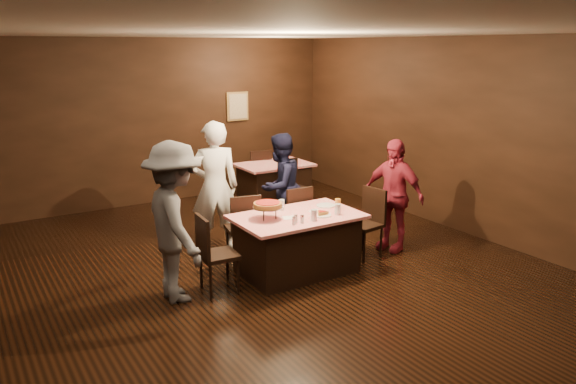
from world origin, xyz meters
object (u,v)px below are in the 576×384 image
at_px(chair_end_right, 364,223).
at_px(diner_grey_knit, 175,222).
at_px(diner_navy_hoodie, 280,187).
at_px(plate_empty, 326,206).
at_px(chair_back_far, 258,173).
at_px(chair_far_right, 292,218).
at_px(main_table, 297,244).
at_px(pizza_stand, 268,205).
at_px(diner_red_shirt, 393,195).
at_px(glass_amber, 338,204).
at_px(back_table, 274,184).
at_px(chair_far_left, 242,227).
at_px(glass_front_left, 314,215).
at_px(glass_front_right, 338,209).
at_px(chair_end_left, 219,253).
at_px(glass_back, 282,205).
at_px(diner_white_jacket, 215,187).
at_px(chair_back_near, 294,187).

relative_size(chair_end_right, diner_grey_knit, 0.51).
xyz_separation_m(diner_navy_hoodie, plate_empty, (0.03, -1.14, -0.03)).
relative_size(chair_back_far, plate_empty, 3.80).
bearing_deg(chair_far_right, chair_back_far, -109.47).
xyz_separation_m(main_table, pizza_stand, (-0.40, 0.05, 0.57)).
xyz_separation_m(diner_red_shirt, plate_empty, (-1.08, 0.13, -0.03)).
xyz_separation_m(diner_grey_knit, glass_amber, (2.19, -0.12, -0.08)).
xyz_separation_m(back_table, chair_far_left, (-1.77, -2.18, 0.09)).
xyz_separation_m(main_table, glass_amber, (0.60, -0.05, 0.46)).
bearing_deg(diner_red_shirt, plate_empty, -114.24).
distance_m(diner_navy_hoodie, diner_grey_knit, 2.44).
xyz_separation_m(back_table, glass_amber, (-0.77, -2.98, 0.46)).
relative_size(chair_end_right, glass_front_left, 6.79).
distance_m(diner_navy_hoodie, glass_front_right, 1.54).
relative_size(chair_far_left, glass_front_left, 6.79).
bearing_deg(chair_far_left, diner_grey_knit, 40.94).
bearing_deg(chair_back_far, diner_red_shirt, 105.80).
bearing_deg(chair_end_right, plate_empty, -113.01).
xyz_separation_m(chair_end_left, plate_empty, (1.65, 0.15, 0.30)).
xyz_separation_m(chair_far_left, glass_back, (0.35, -0.45, 0.37)).
distance_m(chair_end_right, diner_grey_knit, 2.73).
bearing_deg(back_table, diner_navy_hoodie, -117.48).
relative_size(chair_far_left, diner_grey_knit, 0.51).
relative_size(chair_end_left, diner_grey_knit, 0.51).
distance_m(back_table, pizza_stand, 3.42).
xyz_separation_m(diner_grey_knit, glass_front_left, (1.64, -0.37, -0.08)).
relative_size(diner_red_shirt, plate_empty, 6.43).
relative_size(diner_white_jacket, diner_red_shirt, 1.16).
height_order(back_table, glass_amber, glass_amber).
bearing_deg(diner_grey_knit, plate_empty, -85.63).
height_order(main_table, diner_grey_knit, diner_grey_knit).
bearing_deg(chair_far_right, chair_back_near, -123.50).
relative_size(chair_end_right, diner_navy_hoodie, 0.59).
xyz_separation_m(diner_navy_hoodie, glass_front_left, (-0.47, -1.59, 0.04)).
bearing_deg(main_table, plate_empty, 15.26).
relative_size(chair_far_left, chair_end_right, 1.00).
bearing_deg(glass_front_right, glass_back, 132.27).
xyz_separation_m(diner_red_shirt, glass_front_right, (-1.18, -0.27, 0.04)).
xyz_separation_m(chair_end_left, chair_back_near, (2.47, 2.23, 0.00)).
bearing_deg(diner_navy_hoodie, pizza_stand, 29.57).
distance_m(chair_far_left, glass_back, 0.68).
bearing_deg(diner_red_shirt, main_table, -106.69).
height_order(chair_back_far, diner_red_shirt, diner_red_shirt).
height_order(chair_end_right, diner_white_jacket, diner_white_jacket).
relative_size(back_table, glass_front_right, 9.29).
xyz_separation_m(main_table, glass_front_right, (0.45, -0.25, 0.46)).
height_order(back_table, plate_empty, plate_empty).
bearing_deg(main_table, pizza_stand, 172.87).
xyz_separation_m(chair_back_far, glass_amber, (-0.77, -3.58, 0.37)).
distance_m(back_table, chair_back_near, 0.71).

